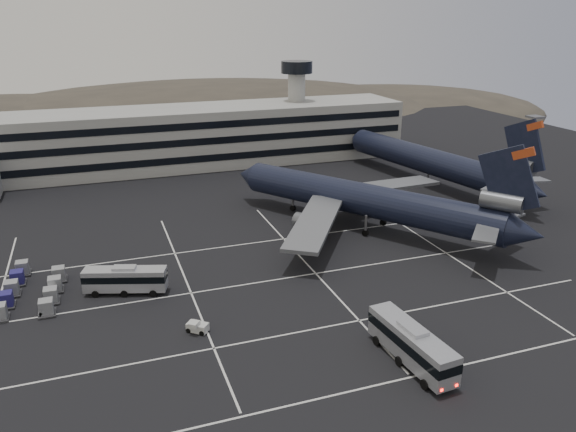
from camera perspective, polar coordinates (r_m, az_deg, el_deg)
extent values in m
plane|color=black|center=(74.41, -4.66, -8.44)|extent=(260.00, 260.00, 0.00)
cube|color=silver|center=(56.78, 1.48, -18.42)|extent=(90.00, 0.25, 0.01)
cube|color=silver|center=(66.07, -2.33, -12.33)|extent=(90.00, 0.25, 0.01)
cube|color=silver|center=(77.85, -5.44, -7.11)|extent=(90.00, 0.25, 0.01)
cube|color=silver|center=(90.27, -7.66, -3.28)|extent=(90.00, 0.25, 0.01)
cube|color=silver|center=(78.59, -10.07, -7.08)|extent=(0.25, 55.00, 0.01)
cube|color=silver|center=(82.88, 2.30, -5.29)|extent=(0.25, 55.00, 0.01)
cube|color=silver|center=(92.71, 15.06, -3.18)|extent=(0.25, 55.00, 0.01)
cube|color=gray|center=(139.38, -12.59, 7.69)|extent=(120.00, 18.00, 14.00)
cube|color=black|center=(131.40, -11.94, 5.45)|extent=(118.00, 0.20, 1.60)
cube|color=black|center=(130.49, -12.07, 7.15)|extent=(118.00, 0.20, 1.60)
cube|color=black|center=(129.76, -12.18, 8.74)|extent=(118.00, 0.20, 1.60)
cylinder|color=gray|center=(148.75, 0.87, 10.47)|extent=(4.40, 4.40, 22.00)
cylinder|color=black|center=(147.32, 0.89, 14.89)|extent=(8.00, 8.00, 3.00)
ellipsoid|color=#38332B|center=(243.00, -8.28, 8.06)|extent=(252.00, 180.00, 44.00)
ellipsoid|color=#38332B|center=(269.13, 8.84, 10.14)|extent=(168.00, 120.00, 24.00)
cylinder|color=slate|center=(111.20, 23.19, 4.60)|extent=(0.50, 0.50, 18.00)
cube|color=slate|center=(109.42, 23.83, 9.19)|extent=(2.40, 2.40, 0.35)
cylinder|color=black|center=(97.00, 7.88, 1.64)|extent=(31.46, 42.94, 5.60)
cone|color=black|center=(111.26, -4.02, 4.15)|extent=(7.16, 6.86, 5.60)
cone|color=black|center=(88.32, 23.07, -1.66)|extent=(6.97, 6.96, 5.04)
cube|color=black|center=(86.86, 21.51, 3.37)|extent=(5.71, 8.14, 10.97)
cube|color=#AF3C17|center=(85.52, 22.82, 5.88)|extent=(2.26, 2.99, 2.24)
cylinder|color=#595B60|center=(87.89, 20.93, 1.37)|extent=(5.59, 6.48, 2.70)
cube|color=slate|center=(85.29, 19.52, -1.50)|extent=(7.52, 7.62, 0.87)
cube|color=slate|center=(92.95, 21.11, 0.03)|extent=(8.16, 5.77, 0.87)
cube|color=slate|center=(88.08, 2.77, -0.64)|extent=(16.87, 21.31, 1.75)
cylinder|color=#595B60|center=(92.58, 2.24, -0.72)|extent=(5.31, 6.07, 2.70)
cube|color=slate|center=(108.74, 10.14, 3.08)|extent=(22.66, 9.94, 1.75)
cylinder|color=#595B60|center=(107.98, 7.95, 2.14)|extent=(5.31, 6.07, 2.70)
cylinder|color=slate|center=(105.70, 0.51, 1.65)|extent=(0.44, 0.44, 3.00)
cylinder|color=black|center=(106.22, 0.51, 0.81)|extent=(1.03, 1.19, 1.10)
cylinder|color=slate|center=(94.43, 7.91, -0.80)|extent=(0.44, 0.44, 3.00)
cylinder|color=black|center=(95.02, 7.87, -1.73)|extent=(1.03, 1.19, 1.10)
cylinder|color=slate|center=(99.79, 9.69, 0.24)|extent=(0.44, 0.44, 3.00)
cylinder|color=black|center=(100.34, 9.64, -0.64)|extent=(1.03, 1.19, 1.10)
cylinder|color=black|center=(125.82, 14.18, 5.44)|extent=(14.51, 48.20, 5.60)
cone|color=black|center=(145.08, 6.97, 7.76)|extent=(6.34, 5.47, 5.60)
cone|color=black|center=(109.30, 23.81, 2.19)|extent=(5.89, 5.86, 5.04)
cube|color=black|center=(109.50, 22.89, 6.38)|extent=(2.27, 9.40, 10.97)
cube|color=#AF3C17|center=(107.85, 23.81, 8.36)|extent=(1.15, 3.28, 2.24)
cylinder|color=#595B60|center=(110.52, 22.46, 4.78)|extent=(3.78, 6.40, 2.70)
cube|color=slate|center=(108.46, 20.65, 2.82)|extent=(8.16, 5.86, 0.87)
cube|color=slate|center=(114.95, 23.33, 3.38)|extent=(7.57, 3.35, 0.87)
cylinder|color=slate|center=(126.56, 14.07, 4.12)|extent=(0.44, 0.44, 3.00)
cylinder|color=black|center=(127.00, 14.01, 3.41)|extent=(0.70, 1.17, 1.10)
cube|color=#9EA0A7|center=(62.19, 12.43, -12.56)|extent=(3.88, 12.65, 3.40)
cube|color=black|center=(61.98, 12.46, -12.24)|extent=(3.95, 12.71, 1.08)
cube|color=#9EA0A7|center=(61.21, 12.56, -11.05)|extent=(2.09, 3.54, 0.40)
cylinder|color=black|center=(59.63, 13.73, -16.31)|extent=(0.45, 1.11, 1.09)
cylinder|color=black|center=(61.18, 15.91, -15.49)|extent=(0.45, 1.11, 1.09)
cylinder|color=black|center=(62.42, 11.23, -14.28)|extent=(0.45, 1.11, 1.09)
cylinder|color=black|center=(63.90, 13.36, -13.58)|extent=(0.45, 1.11, 1.09)
cylinder|color=black|center=(65.38, 8.99, -12.41)|extent=(0.45, 1.11, 1.09)
cylinder|color=black|center=(66.79, 11.07, -11.80)|extent=(0.45, 1.11, 1.09)
cube|color=#FF0C05|center=(58.48, 15.35, -16.70)|extent=(0.29, 0.11, 0.25)
cube|color=#FF0C05|center=(59.50, 16.76, -16.15)|extent=(0.29, 0.11, 0.25)
cube|color=#9EA0A7|center=(77.96, -16.20, -6.18)|extent=(11.03, 5.71, 2.95)
cube|color=black|center=(77.81, -16.22, -5.95)|extent=(11.11, 5.79, 0.93)
cube|color=#9EA0A7|center=(77.27, -16.32, -5.08)|extent=(3.29, 2.41, 0.34)
cylinder|color=black|center=(76.68, -13.56, -7.67)|extent=(0.99, 0.59, 0.94)
cylinder|color=black|center=(78.82, -13.20, -6.85)|extent=(0.99, 0.59, 0.94)
cylinder|color=black|center=(77.57, -16.31, -7.60)|extent=(0.99, 0.59, 0.94)
cylinder|color=black|center=(79.69, -15.88, -6.80)|extent=(0.99, 0.59, 0.94)
cylinder|color=black|center=(78.64, -19.00, -7.52)|extent=(0.99, 0.59, 0.94)
cylinder|color=black|center=(80.72, -18.50, -6.73)|extent=(0.99, 0.59, 0.94)
cube|color=beige|center=(80.52, -23.08, -7.30)|extent=(1.41, 2.47, 0.99)
cube|color=beige|center=(79.74, -23.15, -7.05)|extent=(1.25, 1.04, 0.55)
cylinder|color=black|center=(79.90, -23.49, -7.82)|extent=(0.27, 0.63, 0.62)
cylinder|color=black|center=(79.82, -22.62, -7.72)|extent=(0.27, 0.63, 0.62)
cylinder|color=black|center=(81.48, -23.48, -7.27)|extent=(0.27, 0.63, 0.62)
cylinder|color=black|center=(81.41, -22.63, -7.17)|extent=(0.27, 0.63, 0.62)
cube|color=beige|center=(67.82, -9.17, -11.08)|extent=(2.73, 2.58, 1.00)
cube|color=beige|center=(67.24, -8.78, -10.69)|extent=(1.54, 1.57, 0.55)
cylinder|color=black|center=(67.13, -8.73, -11.70)|extent=(0.63, 0.58, 0.62)
cylinder|color=black|center=(68.04, -8.24, -11.21)|extent=(0.63, 0.58, 0.62)
cylinder|color=black|center=(67.91, -10.08, -11.38)|extent=(0.63, 0.58, 0.62)
cylinder|color=black|center=(68.81, -9.57, -10.90)|extent=(0.63, 0.58, 0.62)
cube|color=#2D2D30|center=(78.01, -27.19, -9.21)|extent=(2.33, 2.61, 0.19)
cylinder|color=black|center=(78.04, -27.18, -9.26)|extent=(0.11, 0.22, 0.22)
cube|color=#2D2D30|center=(76.71, -23.26, -9.07)|extent=(2.33, 2.61, 0.19)
cylinder|color=black|center=(76.74, -23.25, -9.11)|extent=(0.11, 0.22, 0.22)
cube|color=gray|center=(76.27, -23.36, -8.44)|extent=(1.87, 1.87, 1.73)
cube|color=#2D2D30|center=(80.78, -26.66, -8.13)|extent=(2.33, 2.61, 0.19)
cylinder|color=black|center=(80.81, -26.65, -8.17)|extent=(0.11, 0.22, 0.22)
cube|color=navy|center=(80.37, -26.76, -7.52)|extent=(1.87, 1.87, 1.73)
cube|color=#2D2D30|center=(79.53, -22.87, -7.97)|extent=(2.33, 2.61, 0.19)
cylinder|color=black|center=(79.55, -22.87, -8.01)|extent=(0.11, 0.22, 0.22)
cube|color=gray|center=(79.11, -22.96, -7.35)|extent=(1.87, 1.87, 1.73)
cube|color=#2D2D30|center=(83.59, -26.17, -7.11)|extent=(2.33, 2.61, 0.19)
cylinder|color=black|center=(83.62, -26.16, -7.15)|extent=(0.11, 0.22, 0.22)
cube|color=gray|center=(83.19, -26.27, -6.52)|extent=(1.87, 1.87, 1.73)
cube|color=#2D2D30|center=(82.38, -22.51, -6.94)|extent=(2.33, 2.61, 0.19)
cylinder|color=black|center=(82.40, -22.51, -6.98)|extent=(0.11, 0.22, 0.22)
cube|color=gray|center=(81.97, -22.60, -6.34)|extent=(1.87, 1.87, 1.73)
cube|color=#2D2D30|center=(86.43, -25.71, -6.16)|extent=(2.33, 2.61, 0.19)
cylinder|color=black|center=(86.45, -25.71, -6.20)|extent=(0.11, 0.22, 0.22)
cube|color=navy|center=(86.04, -25.81, -5.58)|extent=(1.87, 1.87, 1.73)
cube|color=#2D2D30|center=(85.25, -22.18, -5.98)|extent=(2.33, 2.61, 0.19)
cylinder|color=black|center=(85.28, -22.18, -6.02)|extent=(0.11, 0.22, 0.22)
cube|color=gray|center=(84.86, -22.26, -5.39)|extent=(1.87, 1.87, 1.73)
cube|color=#2D2D30|center=(89.29, -25.29, -5.27)|extent=(2.33, 2.61, 0.19)
cylinder|color=black|center=(89.32, -25.28, -5.31)|extent=(0.11, 0.22, 0.22)
cube|color=gray|center=(88.92, -25.38, -4.71)|extent=(1.87, 1.87, 1.73)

